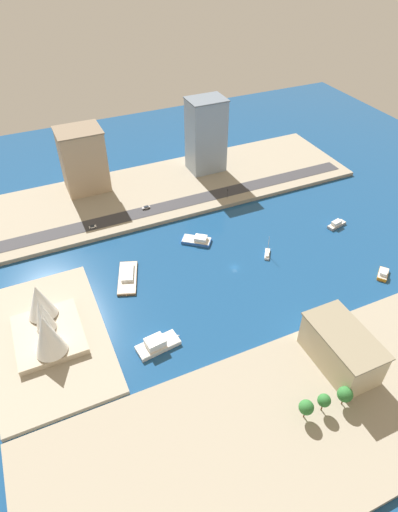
% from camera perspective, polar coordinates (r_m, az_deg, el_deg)
% --- Properties ---
extents(ground_plane, '(440.00, 440.00, 0.00)m').
position_cam_1_polar(ground_plane, '(227.15, 4.73, -1.49)').
color(ground_plane, navy).
extents(quay_west, '(70.00, 240.00, 2.42)m').
position_cam_1_polar(quay_west, '(182.55, 18.20, -17.74)').
color(quay_west, '#9E937F').
rests_on(quay_west, ground_plane).
extents(quay_east, '(70.00, 240.00, 2.42)m').
position_cam_1_polar(quay_east, '(290.00, -3.38, 9.06)').
color(quay_east, '#9E937F').
rests_on(quay_east, ground_plane).
extents(peninsula_point, '(80.52, 47.40, 2.00)m').
position_cam_1_polar(peninsula_point, '(203.04, -19.05, -10.21)').
color(peninsula_point, '#A89E89').
rests_on(peninsula_point, ground_plane).
extents(road_strip, '(10.96, 228.00, 0.15)m').
position_cam_1_polar(road_strip, '(272.27, -1.70, 7.18)').
color(road_strip, '#38383D').
rests_on(road_strip, quay_east).
extents(barge_flat_brown, '(26.17, 16.89, 2.98)m').
position_cam_1_polar(barge_flat_brown, '(222.55, -9.40, -2.65)').
color(barge_flat_brown, brown).
rests_on(barge_flat_brown, ground_plane).
extents(catamaran_blue, '(15.73, 17.19, 4.05)m').
position_cam_1_polar(catamaran_blue, '(241.94, -0.21, 2.12)').
color(catamaran_blue, blue).
rests_on(catamaran_blue, ground_plane).
extents(water_taxi_orange, '(9.72, 10.46, 3.51)m').
position_cam_1_polar(water_taxi_orange, '(239.99, 23.12, -2.17)').
color(water_taxi_orange, orange).
rests_on(water_taxi_orange, ground_plane).
extents(sailboat_small_white, '(8.96, 7.13, 12.15)m').
position_cam_1_polar(sailboat_small_white, '(236.25, 8.99, 0.29)').
color(sailboat_small_white, white).
rests_on(sailboat_small_white, ground_plane).
extents(yacht_sleek_gray, '(6.50, 13.64, 3.78)m').
position_cam_1_polar(yacht_sleek_gray, '(266.66, 17.71, 4.03)').
color(yacht_sleek_gray, '#999EA3').
rests_on(yacht_sleek_gray, ground_plane).
extents(ferry_white_commuter, '(10.23, 20.47, 5.51)m').
position_cam_1_polar(ferry_white_commuter, '(189.82, -5.52, -11.49)').
color(ferry_white_commuter, silver).
rests_on(ferry_white_commuter, ground_plane).
extents(apartment_midrise_tan, '(23.07, 27.33, 39.94)m').
position_cam_1_polar(apartment_midrise_tan, '(286.21, -15.04, 12.15)').
color(apartment_midrise_tan, tan).
rests_on(apartment_midrise_tan, quay_east).
extents(office_block_beige, '(33.27, 18.42, 17.43)m').
position_cam_1_polar(office_block_beige, '(184.82, 18.26, -11.52)').
color(office_block_beige, '#C6B793').
rests_on(office_block_beige, quay_west).
extents(tower_tall_glass, '(18.82, 24.32, 49.01)m').
position_cam_1_polar(tower_tall_glass, '(298.17, 0.93, 15.63)').
color(tower_tall_glass, '#8C9EB2').
rests_on(tower_tall_glass, quay_east).
extents(van_white, '(1.93, 4.21, 1.43)m').
position_cam_1_polar(van_white, '(256.35, -13.87, 3.78)').
color(van_white, black).
rests_on(van_white, road_strip).
extents(sedan_silver, '(1.99, 5.06, 1.52)m').
position_cam_1_polar(sedan_silver, '(267.19, -7.01, 6.38)').
color(sedan_silver, black).
rests_on(sedan_silver, road_strip).
extents(traffic_light_waterfront, '(0.36, 0.36, 6.50)m').
position_cam_1_polar(traffic_light_waterfront, '(273.93, 3.77, 8.38)').
color(traffic_light_waterfront, black).
rests_on(traffic_light_waterfront, quay_east).
extents(opera_landmark, '(37.64, 28.38, 22.02)m').
position_cam_1_polar(opera_landmark, '(196.05, -19.66, -8.31)').
color(opera_landmark, '#BCAD93').
rests_on(opera_landmark, peninsula_point).
extents(park_tree_cluster, '(7.17, 21.85, 9.26)m').
position_cam_1_polar(park_tree_cluster, '(172.08, 16.49, -17.78)').
color(park_tree_cluster, brown).
rests_on(park_tree_cluster, quay_west).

